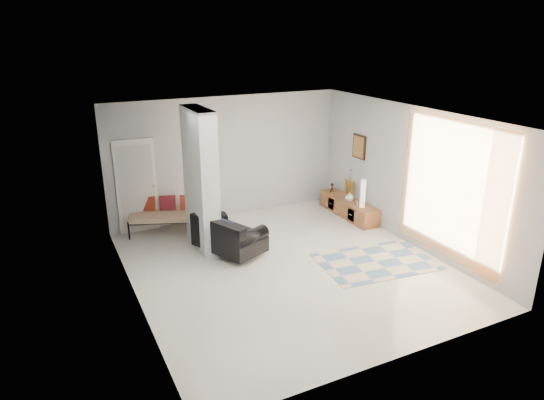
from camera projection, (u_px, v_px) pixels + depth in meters
name	position (u px, v px, depth m)	size (l,w,h in m)	color
floor	(288.00, 267.00, 9.02)	(6.00, 6.00, 0.00)	beige
ceiling	(290.00, 117.00, 8.09)	(6.00, 6.00, 0.00)	white
wall_back	(227.00, 158.00, 11.10)	(6.00, 6.00, 0.00)	#B4B6B8
wall_front	(402.00, 266.00, 6.02)	(6.00, 6.00, 0.00)	#B4B6B8
wall_left	(131.00, 221.00, 7.41)	(6.00, 6.00, 0.00)	#B4B6B8
wall_right	(410.00, 176.00, 9.70)	(6.00, 6.00, 0.00)	#B4B6B8
partition_column	(201.00, 180.00, 9.45)	(0.35, 1.20, 2.80)	silver
hallway_door	(137.00, 186.00, 10.32)	(0.85, 0.06, 2.04)	white
curtain	(450.00, 191.00, 8.68)	(2.55, 2.55, 0.00)	#F99941
wall_art	(359.00, 147.00, 11.04)	(0.04, 0.45, 0.55)	black
media_console	(348.00, 207.00, 11.44)	(0.45, 1.86, 0.80)	brown
loveseat	(227.00, 236.00, 9.46)	(1.29, 1.59, 0.76)	silver
daybed	(174.00, 213.00, 10.52)	(2.06, 1.43, 0.77)	black
area_rug	(376.00, 262.00, 9.21)	(2.14, 1.42, 0.01)	beige
cylinder_lamp	(363.00, 194.00, 10.81)	(0.12, 0.12, 0.64)	silver
bronze_figurine	(332.00, 188.00, 11.88)	(0.11, 0.11, 0.22)	black
vase	(350.00, 197.00, 11.25)	(0.21, 0.21, 0.22)	white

